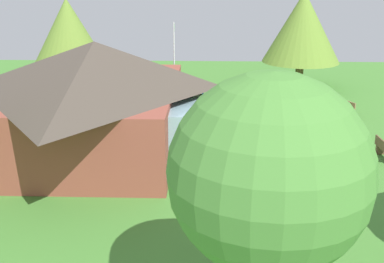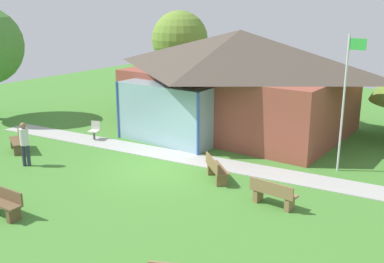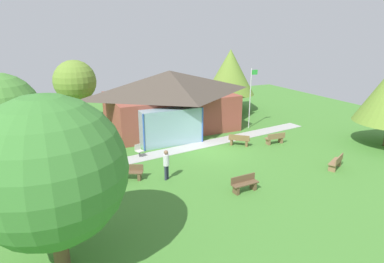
# 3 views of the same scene
# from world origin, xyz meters

# --- Properties ---
(ground_plane) EXTENTS (44.00, 44.00, 0.00)m
(ground_plane) POSITION_xyz_m (0.00, 0.00, 0.00)
(ground_plane) COLOR #478433
(pavilion) EXTENTS (11.01, 8.61, 4.87)m
(pavilion) POSITION_xyz_m (-0.56, 6.58, 2.53)
(pavilion) COLOR brown
(pavilion) RESTS_ON ground_plane
(footpath) EXTENTS (19.91, 3.63, 0.03)m
(footpath) POSITION_xyz_m (0.00, 1.54, 0.01)
(footpath) COLOR #ADADA8
(footpath) RESTS_ON ground_plane
(flagpole) EXTENTS (0.64, 0.08, 5.08)m
(flagpole) POSITION_xyz_m (5.58, 3.74, 2.82)
(flagpole) COLOR silver
(flagpole) RESTS_ON ground_plane
(bench_mid_right) EXTENTS (1.52, 0.52, 0.84)m
(bench_mid_right) POSITION_xyz_m (4.92, -0.54, 0.40)
(bench_mid_right) COLOR olive
(bench_mid_right) RESTS_ON ground_plane
(bench_front_right) EXTENTS (1.54, 1.05, 0.84)m
(bench_front_right) POSITION_xyz_m (5.33, -5.74, 0.40)
(bench_front_right) COLOR olive
(bench_front_right) RESTS_ON ground_plane
(bench_front_center) EXTENTS (1.52, 0.51, 0.84)m
(bench_front_center) POSITION_xyz_m (-1.32, -5.79, 0.40)
(bench_front_center) COLOR brown
(bench_front_center) RESTS_ON ground_plane
(bench_rear_near_path) EXTENTS (1.42, 1.32, 0.84)m
(bench_rear_near_path) POSITION_xyz_m (2.31, 0.26, 0.40)
(bench_rear_near_path) COLOR brown
(bench_rear_near_path) RESTS_ON ground_plane
(bench_mid_left) EXTENTS (1.54, 1.07, 0.84)m
(bench_mid_left) POSITION_xyz_m (-6.34, -1.85, 0.40)
(bench_mid_left) COLOR brown
(bench_mid_left) RESTS_ON ground_plane
(patio_chair_west) EXTENTS (0.55, 0.55, 0.86)m
(patio_chair_west) POSITION_xyz_m (-4.91, 1.20, 0.42)
(patio_chair_west) COLOR beige
(patio_chair_west) RESTS_ON ground_plane
(visitor_strolling_lawn) EXTENTS (0.34, 0.34, 1.74)m
(visitor_strolling_lawn) POSITION_xyz_m (-4.48, -2.76, 1.02)
(visitor_strolling_lawn) COLOR #2D3347
(visitor_strolling_lawn) RESTS_ON ground_plane
(tree_lawn_corner) EXTENTS (5.11, 5.11, 6.20)m
(tree_lawn_corner) POSITION_xyz_m (-10.36, -7.69, 3.63)
(tree_lawn_corner) COLOR brown
(tree_lawn_corner) RESTS_ON ground_plane
(tree_west_hedge) EXTENTS (4.11, 4.11, 6.01)m
(tree_west_hedge) POSITION_xyz_m (-12.34, 0.62, 3.93)
(tree_west_hedge) COLOR brown
(tree_west_hedge) RESTS_ON ground_plane
(tree_behind_pavilion_left) EXTENTS (3.62, 3.62, 5.65)m
(tree_behind_pavilion_left) POSITION_xyz_m (-7.49, 11.22, 3.81)
(tree_behind_pavilion_left) COLOR brown
(tree_behind_pavilion_left) RESTS_ON ground_plane
(tree_behind_pavilion_right) EXTENTS (5.02, 5.02, 6.24)m
(tree_behind_pavilion_right) POSITION_xyz_m (7.42, 10.06, 3.97)
(tree_behind_pavilion_right) COLOR brown
(tree_behind_pavilion_right) RESTS_ON ground_plane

